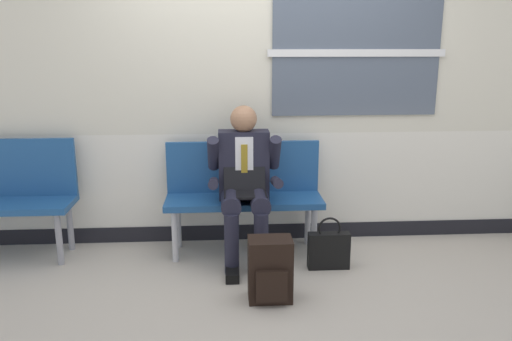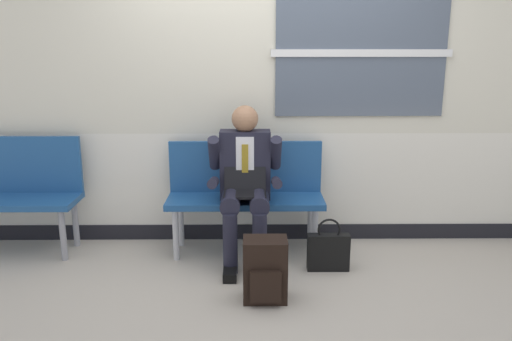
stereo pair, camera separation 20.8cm
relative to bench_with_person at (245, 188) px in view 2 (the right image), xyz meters
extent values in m
plane|color=#B2A899|center=(0.17, -0.29, -0.53)|extent=(18.00, 18.00, 0.00)
cube|color=beige|center=(0.17, 0.28, 1.42)|extent=(6.54, 0.12, 2.01)
cube|color=silver|center=(0.17, 0.28, 0.01)|extent=(6.54, 0.12, 0.81)
cube|color=black|center=(0.17, 0.28, -0.46)|extent=(6.54, 0.14, 0.13)
cube|color=#4C5666|center=(0.95, 0.21, 1.08)|extent=(1.39, 0.02, 1.03)
cube|color=silver|center=(0.95, 0.20, 1.08)|extent=(1.47, 0.03, 0.06)
cube|color=navy|center=(0.00, -0.07, -0.08)|extent=(1.27, 0.42, 0.05)
cube|color=navy|center=(0.00, 0.11, 0.16)|extent=(1.27, 0.04, 0.43)
cylinder|color=#B7B7BC|center=(-0.55, -0.22, -0.32)|extent=(0.05, 0.05, 0.42)
cylinder|color=#B7B7BC|center=(-0.55, 0.08, -0.32)|extent=(0.05, 0.05, 0.42)
cylinder|color=#B7B7BC|center=(0.55, -0.22, -0.32)|extent=(0.05, 0.05, 0.42)
cylinder|color=#B7B7BC|center=(0.55, 0.08, -0.32)|extent=(0.05, 0.05, 0.42)
cube|color=navy|center=(-1.95, -0.07, -0.08)|extent=(1.16, 0.42, 0.05)
cube|color=navy|center=(-1.95, 0.11, 0.18)|extent=(1.16, 0.04, 0.47)
cylinder|color=gray|center=(-1.45, -0.22, -0.32)|extent=(0.05, 0.05, 0.42)
cylinder|color=gray|center=(-1.45, 0.08, -0.32)|extent=(0.05, 0.05, 0.42)
cylinder|color=#1E1E2D|center=(-0.11, -0.28, -0.01)|extent=(0.15, 0.40, 0.15)
cylinder|color=#1E1E2D|center=(-0.11, -0.47, -0.29)|extent=(0.11, 0.11, 0.47)
cube|color=black|center=(-0.11, -0.53, -0.49)|extent=(0.10, 0.26, 0.07)
cylinder|color=#1E1E2D|center=(0.11, -0.28, -0.01)|extent=(0.15, 0.40, 0.15)
cylinder|color=#1E1E2D|center=(0.11, -0.47, -0.29)|extent=(0.11, 0.11, 0.47)
cube|color=black|center=(0.11, -0.53, -0.49)|extent=(0.10, 0.26, 0.07)
cube|color=#1E1E2D|center=(0.00, -0.07, 0.22)|extent=(0.40, 0.18, 0.55)
cube|color=silver|center=(0.00, -0.17, 0.27)|extent=(0.14, 0.01, 0.39)
cube|color=olive|center=(0.00, -0.18, 0.24)|extent=(0.05, 0.01, 0.33)
sphere|color=#9E7051|center=(0.00, -0.07, 0.59)|extent=(0.21, 0.21, 0.21)
cylinder|color=#1E1E2D|center=(-0.24, -0.14, 0.33)|extent=(0.09, 0.25, 0.30)
cylinder|color=#1E1E2D|center=(-0.24, -0.31, 0.14)|extent=(0.08, 0.27, 0.12)
cylinder|color=#1E1E2D|center=(0.24, -0.14, 0.33)|extent=(0.09, 0.25, 0.30)
cylinder|color=#1E1E2D|center=(0.24, -0.31, 0.14)|extent=(0.08, 0.27, 0.12)
cube|color=black|center=(0.00, -0.31, 0.04)|extent=(0.32, 0.22, 0.02)
cube|color=black|center=(0.00, -0.18, 0.15)|extent=(0.32, 0.08, 0.21)
cube|color=black|center=(0.14, -0.89, -0.31)|extent=(0.29, 0.20, 0.43)
cube|color=black|center=(0.14, -1.01, -0.38)|extent=(0.21, 0.04, 0.22)
cube|color=black|center=(0.64, -0.43, -0.39)|extent=(0.32, 0.09, 0.29)
torus|color=black|center=(0.64, -0.43, -0.20)|extent=(0.18, 0.02, 0.18)
camera|label=1|loc=(-0.16, -4.07, 1.18)|focal=36.11mm
camera|label=2|loc=(0.05, -4.07, 1.18)|focal=36.11mm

